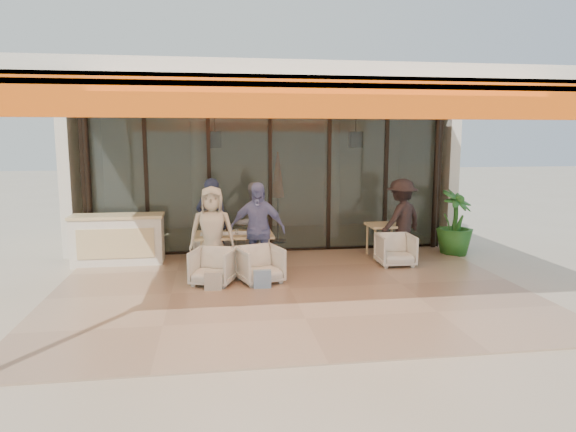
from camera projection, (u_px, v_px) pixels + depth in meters
name	position (u px, v px, depth m)	size (l,w,h in m)	color
ground	(290.00, 290.00, 8.83)	(70.00, 70.00, 0.00)	#C6B293
terrace_floor	(290.00, 290.00, 8.83)	(8.00, 6.00, 0.01)	tan
terrace_structure	(292.00, 96.00, 8.08)	(8.00, 6.00, 3.40)	silver
glass_storefront	(270.00, 182.00, 11.52)	(8.08, 0.10, 3.20)	#9EADA3
interior_block	(261.00, 152.00, 13.69)	(9.05, 3.62, 3.52)	silver
host_counter	(118.00, 239.00, 10.53)	(1.85, 0.65, 1.04)	silver
dining_table	(234.00, 236.00, 10.02)	(1.50, 0.90, 0.93)	#E0C688
chair_far_left	(213.00, 244.00, 10.94)	(0.69, 0.65, 0.71)	silver
chair_far_right	(252.00, 245.00, 11.07)	(0.57, 0.53, 0.58)	silver
chair_near_left	(213.00, 265.00, 9.08)	(0.70, 0.66, 0.72)	silver
chair_near_right	(260.00, 263.00, 9.20)	(0.72, 0.67, 0.74)	silver
diner_navy	(212.00, 222.00, 10.37)	(0.66, 0.43, 1.80)	#182036
diner_grey	(254.00, 224.00, 10.50)	(0.83, 0.64, 1.70)	slate
diner_cream	(212.00, 232.00, 9.49)	(0.84, 0.55, 1.72)	beige
diner_periwinkle	(257.00, 229.00, 9.61)	(1.04, 0.43, 1.78)	#6A72B1
tote_bag_cream	(213.00, 282.00, 8.72)	(0.30, 0.10, 0.34)	silver
tote_bag_blue	(262.00, 280.00, 8.84)	(0.30, 0.10, 0.34)	#99BFD8
side_table	(384.00, 229.00, 11.12)	(0.70, 0.70, 0.74)	#E0C688
side_chair	(396.00, 248.00, 10.43)	(0.71, 0.66, 0.73)	silver
standing_woman	(401.00, 219.00, 10.92)	(1.12, 0.65, 1.74)	black
potted_palm	(455.00, 223.00, 11.43)	(0.81, 0.81, 1.44)	#1E5919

